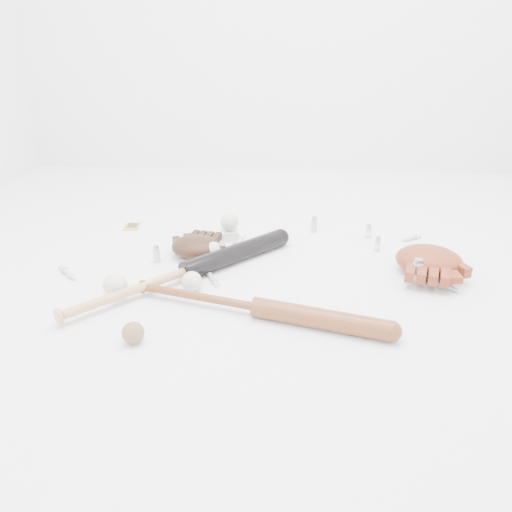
# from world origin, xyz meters

# --- Properties ---
(bat_dark) EXTENTS (0.75, 0.76, 0.07)m
(bat_dark) POSITION_xyz_m (-0.22, -0.04, 0.04)
(bat_dark) COLOR black
(bat_dark) RESTS_ON ground
(bat_wood) EXTENTS (0.86, 0.29, 0.06)m
(bat_wood) POSITION_xyz_m (0.04, -0.27, 0.03)
(bat_wood) COLOR brown
(bat_wood) RESTS_ON ground
(glove_dark) EXTENTS (0.28, 0.28, 0.09)m
(glove_dark) POSITION_xyz_m (-0.22, 0.16, 0.04)
(glove_dark) COLOR black
(glove_dark) RESTS_ON ground
(glove_tan) EXTENTS (0.35, 0.35, 0.10)m
(glove_tan) POSITION_xyz_m (0.66, 0.08, 0.05)
(glove_tan) COLOR maroon
(glove_tan) RESTS_ON ground
(trading_card) EXTENTS (0.07, 0.09, 0.00)m
(trading_card) POSITION_xyz_m (-0.58, 0.45, 0.00)
(trading_card) COLOR gold
(trading_card) RESTS_ON ground
(pedestal) EXTENTS (0.09, 0.09, 0.04)m
(pedestal) POSITION_xyz_m (-0.11, 0.34, 0.02)
(pedestal) COLOR white
(pedestal) RESTS_ON ground
(baseball_on_pedestal) EXTENTS (0.08, 0.08, 0.08)m
(baseball_on_pedestal) POSITION_xyz_m (-0.11, 0.34, 0.08)
(baseball_on_pedestal) COLOR silver
(baseball_on_pedestal) RESTS_ON pedestal
(baseball_left) EXTENTS (0.08, 0.08, 0.08)m
(baseball_left) POSITION_xyz_m (-0.44, -0.18, 0.04)
(baseball_left) COLOR silver
(baseball_left) RESTS_ON ground
(baseball_upper) EXTENTS (0.07, 0.07, 0.07)m
(baseball_upper) POSITION_xyz_m (-0.15, 0.13, 0.04)
(baseball_upper) COLOR silver
(baseball_upper) RESTS_ON ground
(baseball_mid) EXTENTS (0.07, 0.07, 0.07)m
(baseball_mid) POSITION_xyz_m (-0.19, -0.12, 0.04)
(baseball_mid) COLOR silver
(baseball_mid) RESTS_ON ground
(baseball_aged) EXTENTS (0.07, 0.07, 0.07)m
(baseball_aged) POSITION_xyz_m (-0.30, -0.44, 0.03)
(baseball_aged) COLOR olive
(baseball_aged) RESTS_ON ground
(syringe_0) EXTENTS (0.14, 0.14, 0.02)m
(syringe_0) POSITION_xyz_m (-0.66, -0.05, 0.01)
(syringe_0) COLOR #ADBCC6
(syringe_0) RESTS_ON ground
(syringe_1) EXTENTS (0.09, 0.15, 0.02)m
(syringe_1) POSITION_xyz_m (-0.13, -0.04, 0.01)
(syringe_1) COLOR #ADBCC6
(syringe_1) RESTS_ON ground
(syringe_2) EXTENTS (0.07, 0.17, 0.02)m
(syringe_2) POSITION_xyz_m (-0.07, 0.29, 0.01)
(syringe_2) COLOR #ADBCC6
(syringe_2) RESTS_ON ground
(syringe_3) EXTENTS (0.12, 0.11, 0.02)m
(syringe_3) POSITION_xyz_m (0.70, -0.05, 0.01)
(syringe_3) COLOR #ADBCC6
(syringe_3) RESTS_ON ground
(syringe_4) EXTENTS (0.13, 0.09, 0.02)m
(syringe_4) POSITION_xyz_m (0.66, 0.39, 0.01)
(syringe_4) COLOR #ADBCC6
(syringe_4) RESTS_ON ground
(vial_0) EXTENTS (0.02, 0.02, 0.06)m
(vial_0) POSITION_xyz_m (0.50, 0.27, 0.03)
(vial_0) COLOR #AFB8C0
(vial_0) RESTS_ON ground
(vial_1) EXTENTS (0.02, 0.02, 0.06)m
(vial_1) POSITION_xyz_m (0.48, 0.40, 0.03)
(vial_1) COLOR #AFB8C0
(vial_1) RESTS_ON ground
(vial_2) EXTENTS (0.03, 0.03, 0.08)m
(vial_2) POSITION_xyz_m (-0.11, 0.10, 0.04)
(vial_2) COLOR #AFB8C0
(vial_2) RESTS_ON ground
(vial_3) EXTENTS (0.04, 0.04, 0.09)m
(vial_3) POSITION_xyz_m (0.60, 0.00, 0.04)
(vial_3) COLOR #AFB8C0
(vial_3) RESTS_ON ground
(vial_4) EXTENTS (0.03, 0.03, 0.07)m
(vial_4) POSITION_xyz_m (-0.37, 0.10, 0.03)
(vial_4) COLOR #AFB8C0
(vial_4) RESTS_ON ground
(vial_5) EXTENTS (0.03, 0.03, 0.07)m
(vial_5) POSITION_xyz_m (0.25, 0.45, 0.04)
(vial_5) COLOR #AFB8C0
(vial_5) RESTS_ON ground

